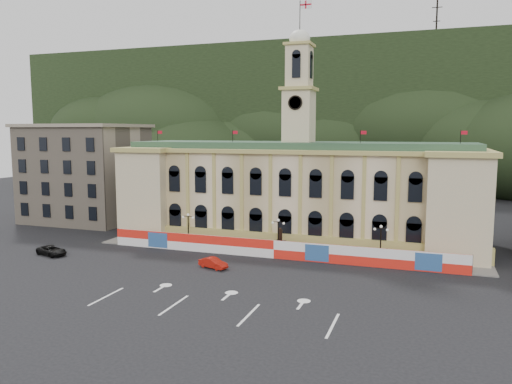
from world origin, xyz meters
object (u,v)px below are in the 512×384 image
(lamp_center, at_px, (278,233))
(red_sedan, at_px, (213,263))
(statue, at_px, (280,245))
(black_suv, at_px, (52,250))

(lamp_center, distance_m, red_sedan, 11.19)
(lamp_center, bearing_deg, statue, 90.00)
(statue, bearing_deg, red_sedan, -119.78)
(lamp_center, xyz_separation_m, black_suv, (-30.00, -10.59, -2.40))
(statue, distance_m, lamp_center, 2.14)
(lamp_center, height_order, black_suv, lamp_center)
(statue, xyz_separation_m, lamp_center, (0.00, -1.00, 1.89))
(red_sedan, relative_size, black_suv, 0.80)
(statue, relative_size, red_sedan, 0.89)
(lamp_center, height_order, red_sedan, lamp_center)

